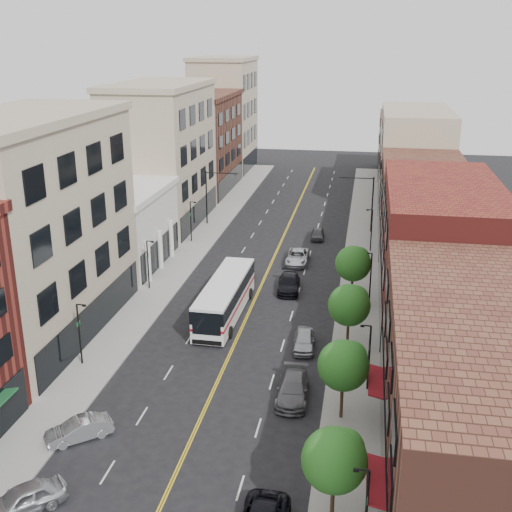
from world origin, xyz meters
The scene contains 35 objects.
ground centered at (0.00, 0.00, 0.00)m, with size 220.00×220.00×0.00m, color black.
sidewalk_left centered at (-10.00, 35.00, 0.07)m, with size 4.00×110.00×0.15m, color gray.
sidewalk_right centered at (10.00, 35.00, 0.07)m, with size 4.00×110.00×0.15m, color gray.
bldg_l_tanoffice centered at (-17.00, 13.00, 9.00)m, with size 10.00×22.00×18.00m, color tan.
bldg_l_white centered at (-17.00, 31.00, 4.00)m, with size 10.00×14.00×8.00m, color silver.
bldg_l_far_a centered at (-17.00, 48.00, 9.00)m, with size 10.00×20.00×18.00m, color tan.
bldg_l_far_b centered at (-17.00, 68.00, 7.50)m, with size 10.00×20.00×15.00m, color brown.
bldg_l_far_c centered at (-17.00, 86.00, 10.00)m, with size 10.00×16.00×20.00m, color tan.
bldg_r_near centered at (17.00, 0.00, 5.00)m, with size 10.00×26.00×10.00m, color brown.
bldg_r_mid centered at (17.00, 24.00, 6.00)m, with size 10.00×22.00×12.00m, color maroon.
bldg_r_far_a centered at (17.00, 45.00, 5.00)m, with size 10.00×20.00×10.00m, color brown.
bldg_r_far_b centered at (17.00, 66.00, 7.00)m, with size 10.00×22.00×14.00m, color tan.
bldg_r_far_c centered at (17.00, 86.00, 5.50)m, with size 10.00×18.00×11.00m, color brown.
tree_r_0 centered at (9.39, -5.93, 4.13)m, with size 3.40×3.40×5.59m.
tree_r_1 centered at (9.39, 4.07, 4.13)m, with size 3.40×3.40×5.59m.
tree_r_2 centered at (9.39, 14.07, 4.13)m, with size 3.40×3.40×5.59m.
tree_r_3 centered at (9.39, 24.07, 4.13)m, with size 3.40×3.40×5.59m.
lamp_l_1 centered at (-10.95, 8.00, 2.97)m, with size 0.81×0.55×5.05m.
lamp_l_2 centered at (-10.95, 24.00, 2.97)m, with size 0.81×0.55×5.05m.
lamp_l_3 centered at (-10.95, 40.00, 2.97)m, with size 0.81×0.55×5.05m.
lamp_r_0 centered at (10.95, -8.00, 2.97)m, with size 0.81×0.55×5.05m.
lamp_r_1 centered at (10.95, 8.00, 2.97)m, with size 0.81×0.55×5.05m.
lamp_r_2 centered at (10.95, 24.00, 2.97)m, with size 0.81×0.55×5.05m.
lamp_r_3 centered at (10.95, 40.00, 2.97)m, with size 0.81×0.55×5.05m.
signal_mast_left centered at (-10.27, 48.00, 4.65)m, with size 4.49×0.18×7.20m.
signal_mast_right centered at (10.27, 48.00, 4.65)m, with size 4.49×0.18×7.20m.
city_bus centered at (-2.00, 19.05, 1.97)m, with size 3.34×13.24×3.39m.
car_angle_a centered at (-7.16, -7.83, 0.77)m, with size 1.83×4.54×1.55m, color #A8ABB0.
car_angle_b centered at (-7.03, -1.17, 0.69)m, with size 1.47×4.20×1.38m, color silver.
car_parked_mid centered at (5.80, 6.01, 0.77)m, with size 2.16×5.30×1.54m, color #56565B.
car_parked_far centered at (5.80, 13.83, 0.73)m, with size 1.72×4.28×1.46m, color #A3A5AA.
car_lane_behind centered at (-1.80, 28.00, 0.67)m, with size 1.41×4.05×1.34m, color #4F4F54.
car_lane_a centered at (2.98, 26.14, 0.77)m, with size 2.14×5.27×1.53m, color black.
car_lane_b centered at (2.91, 34.54, 0.74)m, with size 2.45×5.32×1.48m, color silver.
car_lane_c centered at (4.38, 44.00, 0.67)m, with size 1.57×3.91×1.33m, color #444549.
Camera 1 is at (10.12, -33.60, 24.44)m, focal length 45.00 mm.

